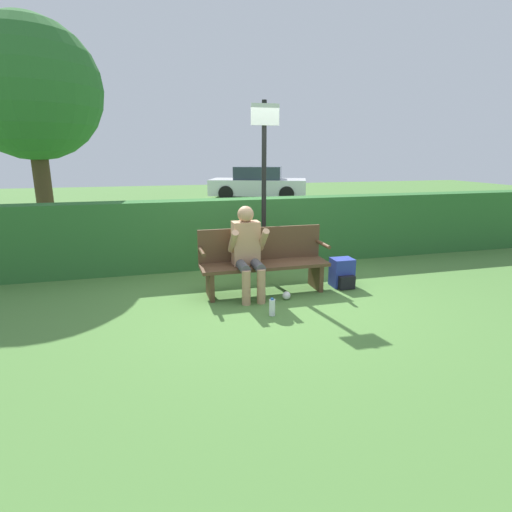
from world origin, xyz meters
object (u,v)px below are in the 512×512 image
at_px(park_bench, 263,261).
at_px(parked_car, 258,184).
at_px(backpack, 342,273).
at_px(water_bottle, 272,307).
at_px(signpost, 264,180).
at_px(person_seated, 248,248).
at_px(tree, 31,91).

relative_size(park_bench, parked_car, 0.40).
height_order(park_bench, backpack, park_bench).
bearing_deg(water_bottle, parked_car, 75.63).
bearing_deg(backpack, signpost, 147.02).
bearing_deg(backpack, water_bottle, -149.10).
distance_m(park_bench, person_seated, 0.36).
relative_size(backpack, signpost, 0.16).
xyz_separation_m(park_bench, person_seated, (-0.25, -0.12, 0.22)).
relative_size(park_bench, water_bottle, 8.07).
xyz_separation_m(person_seated, water_bottle, (0.12, -0.75, -0.56)).
xyz_separation_m(person_seated, tree, (-3.25, 3.82, 2.37)).
xyz_separation_m(park_bench, water_bottle, (-0.14, -0.88, -0.34)).
bearing_deg(parked_car, tree, -109.27).
bearing_deg(parked_car, water_bottle, -83.58).
relative_size(person_seated, tree, 0.28).
bearing_deg(signpost, person_seated, -121.66).
bearing_deg(parked_car, park_bench, -83.99).
xyz_separation_m(backpack, water_bottle, (-1.30, -0.78, -0.09)).
bearing_deg(backpack, park_bench, 175.33).
distance_m(parked_car, tree, 10.42).
xyz_separation_m(person_seated, signpost, (0.42, 0.68, 0.85)).
distance_m(park_bench, water_bottle, 0.95).
distance_m(backpack, parked_car, 11.72).
bearing_deg(parked_car, backpack, -78.33).
bearing_deg(person_seated, tree, 130.37).
bearing_deg(signpost, water_bottle, -101.90).
relative_size(signpost, tree, 0.60).
bearing_deg(tree, person_seated, -49.63).
xyz_separation_m(park_bench, backpack, (1.17, -0.10, -0.25)).
height_order(backpack, signpost, signpost).
relative_size(park_bench, tree, 0.40).
distance_m(park_bench, tree, 5.71).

